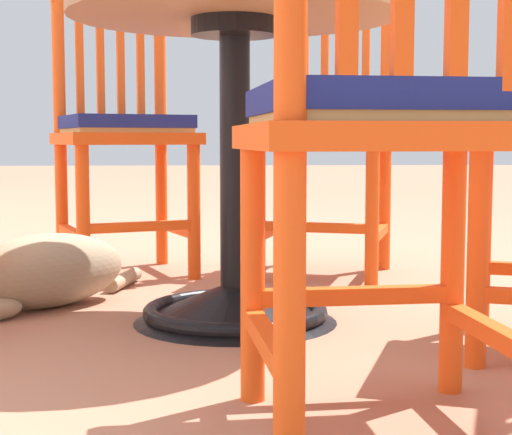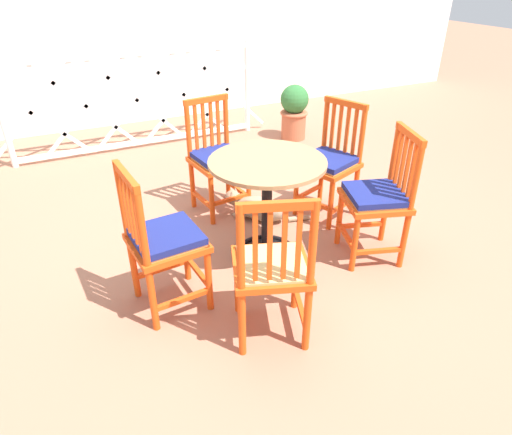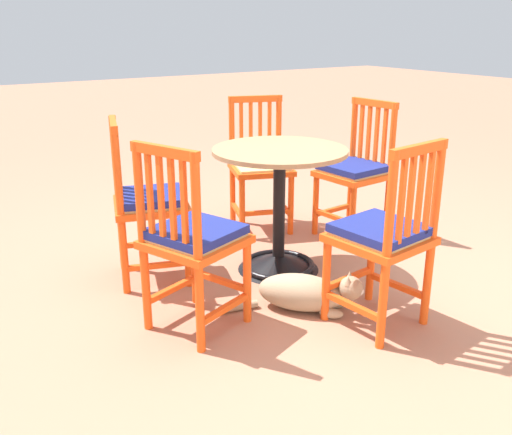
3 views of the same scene
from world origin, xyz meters
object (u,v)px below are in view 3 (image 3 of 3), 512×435
at_px(orange_chair_facing_out, 383,237).
at_px(cafe_table, 279,224).
at_px(tabby_cat, 308,293).
at_px(orange_chair_tucked_in, 355,172).
at_px(orange_chair_by_planter, 260,168).
at_px(orange_chair_near_fence, 147,203).
at_px(orange_chair_at_corner, 192,240).

bearing_deg(orange_chair_facing_out, cafe_table, -87.18).
height_order(cafe_table, tabby_cat, cafe_table).
bearing_deg(cafe_table, orange_chair_tucked_in, -165.35).
relative_size(orange_chair_tucked_in, tabby_cat, 1.46).
height_order(orange_chair_by_planter, orange_chair_near_fence, same).
relative_size(cafe_table, orange_chair_tucked_in, 0.83).
distance_m(orange_chair_facing_out, orange_chair_tucked_in, 1.22).
bearing_deg(orange_chair_at_corner, cafe_table, -155.06).
bearing_deg(tabby_cat, orange_chair_facing_out, 126.14).
relative_size(orange_chair_facing_out, orange_chair_near_fence, 1.00).
xyz_separation_m(cafe_table, orange_chair_facing_out, (-0.04, 0.79, 0.16)).
bearing_deg(orange_chair_near_fence, orange_chair_facing_out, 123.16).
relative_size(orange_chair_at_corner, orange_chair_near_fence, 1.00).
xyz_separation_m(orange_chair_at_corner, tabby_cat, (-0.55, 0.17, -0.35)).
xyz_separation_m(cafe_table, orange_chair_by_planter, (-0.32, -0.69, 0.15)).
relative_size(orange_chair_at_corner, orange_chair_tucked_in, 1.00).
height_order(cafe_table, orange_chair_at_corner, orange_chair_at_corner).
distance_m(orange_chair_at_corner, orange_chair_facing_out, 0.89).
bearing_deg(orange_chair_facing_out, orange_chair_by_planter, -100.73).
distance_m(orange_chair_at_corner, orange_chair_tucked_in, 1.58).
height_order(orange_chair_facing_out, orange_chair_near_fence, same).
xyz_separation_m(orange_chair_tucked_in, orange_chair_near_fence, (1.44, -0.11, 0.00)).
distance_m(orange_chair_at_corner, orange_chair_by_planter, 1.46).
bearing_deg(orange_chair_near_fence, tabby_cat, 122.06).
height_order(cafe_table, orange_chair_facing_out, orange_chair_facing_out).
distance_m(cafe_table, orange_chair_tucked_in, 0.80).
height_order(orange_chair_tucked_in, orange_chair_near_fence, same).
distance_m(cafe_table, orange_chair_by_planter, 0.77).
relative_size(orange_chair_by_planter, orange_chair_near_fence, 1.00).
height_order(orange_chair_by_planter, tabby_cat, orange_chair_by_planter).
bearing_deg(orange_chair_by_planter, cafe_table, 65.10).
distance_m(cafe_table, orange_chair_facing_out, 0.81).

